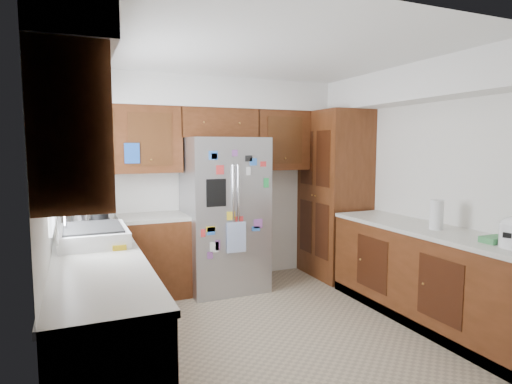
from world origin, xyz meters
TOP-DOWN VIEW (x-y plane):
  - floor at (0.00, 0.00)m, footprint 3.60×3.60m
  - room_shell at (-0.11, 0.36)m, footprint 3.64×3.24m
  - left_counter_run at (-1.36, 0.03)m, footprint 1.36×3.20m
  - right_counter_run at (1.50, -0.47)m, footprint 0.63×2.25m
  - pantry at (1.50, 1.15)m, footprint 0.60×0.90m
  - fridge at (-0.00, 1.20)m, footprint 0.90×0.79m
  - bridge_cabinet at (0.00, 1.43)m, footprint 0.96×0.34m
  - fridge_top_items at (0.05, 1.40)m, footprint 0.81×0.32m
  - sink_assembly at (-1.50, 0.10)m, footprint 0.52×0.72m
  - left_counter_clutter at (-1.44, 0.85)m, footprint 0.40×0.86m
  - paper_towel at (1.50, -0.57)m, footprint 0.12×0.12m

SIDE VIEW (x-z plane):
  - floor at x=0.00m, z-range 0.00..0.00m
  - right_counter_run at x=1.50m, z-range -0.04..0.88m
  - left_counter_run at x=-1.36m, z-range -0.03..0.89m
  - fridge at x=0.00m, z-range 0.00..1.80m
  - sink_assembly at x=-1.50m, z-range 0.80..1.17m
  - left_counter_clutter at x=-1.44m, z-range 0.86..1.24m
  - paper_towel at x=1.50m, z-range 0.92..1.20m
  - pantry at x=1.50m, z-range 0.00..2.15m
  - room_shell at x=-0.11m, z-range 0.56..3.08m
  - bridge_cabinet at x=0.00m, z-range 1.80..2.15m
  - fridge_top_items at x=0.05m, z-range 2.14..2.42m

